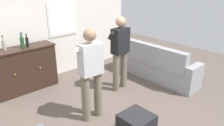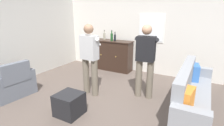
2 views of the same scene
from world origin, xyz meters
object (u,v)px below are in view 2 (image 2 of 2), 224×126
at_px(couch, 192,96).
at_px(bottle_liquor_amber, 104,36).
at_px(ottoman, 69,104).
at_px(person_standing_left, 90,57).
at_px(person_standing_right, 145,58).
at_px(bottle_wine_green, 112,37).
at_px(armchair, 13,84).
at_px(bottle_spirits_clear, 115,37).
at_px(sideboard_cabinet, 112,55).

relative_size(couch, bottle_liquor_amber, 7.35).
xyz_separation_m(ottoman, person_standing_left, (-0.16, 0.94, 0.72)).
xyz_separation_m(bottle_liquor_amber, person_standing_right, (1.95, -1.45, -0.19)).
height_order(bottle_liquor_amber, person_standing_right, person_standing_right).
relative_size(couch, bottle_wine_green, 6.86).
bearing_deg(couch, armchair, -161.16).
bearing_deg(person_standing_right, bottle_spirits_clear, 137.60).
bearing_deg(person_standing_right, bottle_liquor_amber, 143.38).
xyz_separation_m(bottle_wine_green, bottle_liquor_amber, (-0.34, 0.10, -0.02)).
distance_m(couch, armchair, 3.98).
height_order(couch, bottle_spirits_clear, bottle_spirits_clear).
relative_size(armchair, person_standing_left, 0.55).
bearing_deg(person_standing_left, bottle_spirits_clear, 99.90).
xyz_separation_m(bottle_spirits_clear, person_standing_left, (0.32, -1.84, -0.19)).
bearing_deg(sideboard_cabinet, armchair, -110.81).
height_order(couch, armchair, couch).
height_order(bottle_spirits_clear, person_standing_right, person_standing_right).
height_order(bottle_spirits_clear, ottoman, bottle_spirits_clear).
bearing_deg(person_standing_left, person_standing_right, 22.21).
bearing_deg(bottle_liquor_amber, person_standing_left, -68.04).
relative_size(person_standing_left, person_standing_right, 1.00).
distance_m(bottle_liquor_amber, bottle_spirits_clear, 0.46).
relative_size(bottle_liquor_amber, bottle_spirits_clear, 1.08).
bearing_deg(armchair, ottoman, 1.29).
bearing_deg(ottoman, armchair, -178.71).
height_order(bottle_wine_green, bottle_liquor_amber, bottle_wine_green).
xyz_separation_m(couch, armchair, (-3.77, -1.29, -0.06)).
xyz_separation_m(bottle_wine_green, ottoman, (0.59, -2.77, -0.93)).
bearing_deg(couch, bottle_wine_green, 150.07).
height_order(armchair, bottle_spirits_clear, bottle_spirits_clear).
height_order(bottle_wine_green, bottle_spirits_clear, bottle_wine_green).
bearing_deg(bottle_liquor_amber, couch, -28.50).
xyz_separation_m(couch, bottle_spirits_clear, (-2.53, 1.54, 0.78)).
bearing_deg(bottle_wine_green, person_standing_left, -76.66).
height_order(armchair, ottoman, armchair).
height_order(armchair, bottle_wine_green, bottle_wine_green).
distance_m(armchair, person_standing_right, 3.16).
height_order(bottle_liquor_amber, person_standing_left, person_standing_left).
distance_m(armchair, ottoman, 1.72).
xyz_separation_m(couch, person_standing_right, (-1.04, 0.17, 0.59)).
xyz_separation_m(sideboard_cabinet, bottle_spirits_clear, (0.15, -0.04, 0.62)).
distance_m(bottle_spirits_clear, ottoman, 2.97).
distance_m(person_standing_left, person_standing_right, 1.27).
bearing_deg(bottle_wine_green, ottoman, -77.90).
xyz_separation_m(bottle_wine_green, person_standing_right, (1.61, -1.35, -0.21)).
xyz_separation_m(sideboard_cabinet, ottoman, (0.63, -2.82, -0.29)).
bearing_deg(sideboard_cabinet, couch, -30.43).
relative_size(couch, armchair, 2.51).
bearing_deg(armchair, person_standing_right, 28.12).
bearing_deg(bottle_spirits_clear, armchair, -113.60).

